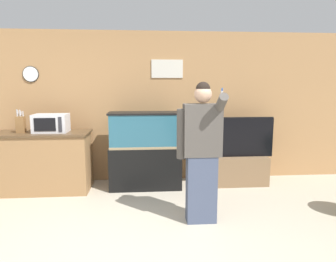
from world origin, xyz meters
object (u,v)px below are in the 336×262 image
Objects in this scene: tv_on_stand at (236,164)px; microwave at (51,123)px; counter_island at (44,162)px; knife_block at (21,124)px; person_standing at (201,151)px; aquarium_on_stand at (145,150)px.

microwave is at bearing -178.53° from tv_on_stand.
knife_block is at bearing -173.52° from counter_island.
person_standing is (2.30, -1.27, 0.42)m from counter_island.
knife_block is 0.29× the size of aquarium_on_stand.
microwave is 0.40× the size of tv_on_stand.
aquarium_on_stand is 0.99× the size of tv_on_stand.
aquarium_on_stand is at bearing 0.94° from counter_island.
microwave is at bearing 0.49° from counter_island.
person_standing reaches higher than aquarium_on_stand.
counter_island is 4.05× the size of knife_block.
counter_island is at bearing 150.99° from person_standing.
counter_island is 3.16m from tv_on_stand.
counter_island is 0.64m from microwave.
microwave is 0.30× the size of person_standing.
counter_island is at bearing -179.06° from aquarium_on_stand.
aquarium_on_stand reaches higher than counter_island.
tv_on_stand is (3.45, 0.11, -0.74)m from knife_block.
person_standing is at bearing -122.48° from tv_on_stand.
microwave is 2.50m from person_standing.
tv_on_stand is at bearing 1.47° from microwave.
aquarium_on_stand reaches higher than microwave.
knife_block reaches higher than aquarium_on_stand.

